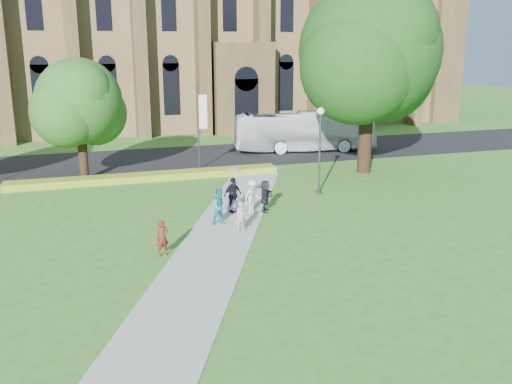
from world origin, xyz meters
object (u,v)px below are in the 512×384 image
object	(u,v)px
tour_coach	(305,131)
pedestrian_0	(162,238)
streetlamp	(320,140)
large_tree	(369,51)

from	to	relation	value
tour_coach	pedestrian_0	world-z (taller)	tour_coach
streetlamp	pedestrian_0	xyz separation A→B (m)	(-10.71, -7.62, -2.47)
streetlamp	tour_coach	xyz separation A→B (m)	(4.61, 13.33, -1.63)
large_tree	streetlamp	bearing A→B (deg)	-140.71
tour_coach	pedestrian_0	bearing A→B (deg)	153.07
large_tree	pedestrian_0	distance (m)	21.60
streetlamp	pedestrian_0	distance (m)	13.37
streetlamp	large_tree	size ratio (longest dim) A/B	0.40
streetlamp	tour_coach	distance (m)	14.20
large_tree	pedestrian_0	bearing A→B (deg)	-143.21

